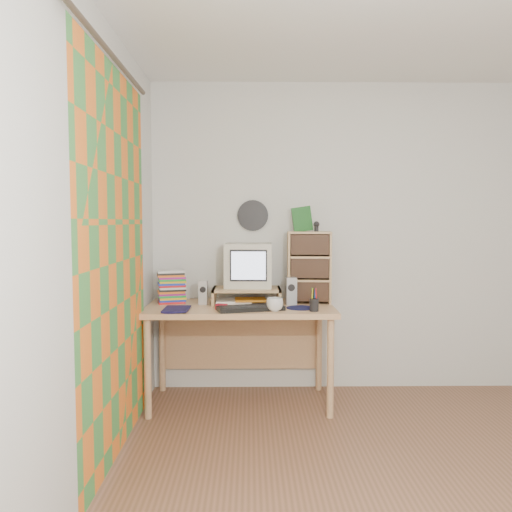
{
  "coord_description": "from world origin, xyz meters",
  "views": [
    {
      "loc": [
        -0.95,
        -2.33,
        1.38
      ],
      "look_at": [
        -0.91,
        1.33,
        1.13
      ],
      "focal_mm": 35.0,
      "sensor_mm": 36.0,
      "label": 1
    }
  ],
  "objects_px": {
    "keyboard": "(251,308)",
    "diary": "(164,308)",
    "crt_monitor": "(248,265)",
    "mug": "(275,305)",
    "desk": "(240,321)",
    "dvd_stack": "(171,285)",
    "cd_rack": "(310,267)"
  },
  "relations": [
    {
      "from": "dvd_stack",
      "to": "desk",
      "type": "bearing_deg",
      "value": -21.33
    },
    {
      "from": "crt_monitor",
      "to": "diary",
      "type": "relative_size",
      "value": 1.63
    },
    {
      "from": "cd_rack",
      "to": "diary",
      "type": "xyz_separation_m",
      "value": [
        -1.07,
        -0.34,
        -0.26
      ]
    },
    {
      "from": "desk",
      "to": "mug",
      "type": "xyz_separation_m",
      "value": [
        0.25,
        -0.3,
        0.18
      ]
    },
    {
      "from": "desk",
      "to": "diary",
      "type": "xyz_separation_m",
      "value": [
        -0.53,
        -0.28,
        0.16
      ]
    },
    {
      "from": "keyboard",
      "to": "desk",
      "type": "bearing_deg",
      "value": 91.62
    },
    {
      "from": "keyboard",
      "to": "diary",
      "type": "bearing_deg",
      "value": 165.43
    },
    {
      "from": "keyboard",
      "to": "mug",
      "type": "relative_size",
      "value": 3.97
    },
    {
      "from": "desk",
      "to": "keyboard",
      "type": "height_order",
      "value": "keyboard"
    },
    {
      "from": "dvd_stack",
      "to": "diary",
      "type": "height_order",
      "value": "dvd_stack"
    },
    {
      "from": "desk",
      "to": "dvd_stack",
      "type": "bearing_deg",
      "value": 172.77
    },
    {
      "from": "keyboard",
      "to": "diary",
      "type": "xyz_separation_m",
      "value": [
        -0.62,
        -0.01,
        0.01
      ]
    },
    {
      "from": "dvd_stack",
      "to": "mug",
      "type": "bearing_deg",
      "value": -39.11
    },
    {
      "from": "crt_monitor",
      "to": "dvd_stack",
      "type": "height_order",
      "value": "crt_monitor"
    },
    {
      "from": "keyboard",
      "to": "mug",
      "type": "height_order",
      "value": "mug"
    },
    {
      "from": "crt_monitor",
      "to": "mug",
      "type": "distance_m",
      "value": 0.49
    },
    {
      "from": "desk",
      "to": "dvd_stack",
      "type": "height_order",
      "value": "dvd_stack"
    },
    {
      "from": "crt_monitor",
      "to": "keyboard",
      "type": "bearing_deg",
      "value": -84.51
    },
    {
      "from": "diary",
      "to": "cd_rack",
      "type": "bearing_deg",
      "value": 18.0
    },
    {
      "from": "keyboard",
      "to": "cd_rack",
      "type": "distance_m",
      "value": 0.62
    },
    {
      "from": "crt_monitor",
      "to": "cd_rack",
      "type": "xyz_separation_m",
      "value": [
        0.47,
        -0.02,
        -0.01
      ]
    },
    {
      "from": "dvd_stack",
      "to": "mug",
      "type": "relative_size",
      "value": 2.41
    },
    {
      "from": "crt_monitor",
      "to": "diary",
      "type": "height_order",
      "value": "crt_monitor"
    },
    {
      "from": "desk",
      "to": "dvd_stack",
      "type": "relative_size",
      "value": 4.9
    },
    {
      "from": "crt_monitor",
      "to": "mug",
      "type": "xyz_separation_m",
      "value": [
        0.19,
        -0.38,
        -0.24
      ]
    },
    {
      "from": "crt_monitor",
      "to": "desk",
      "type": "bearing_deg",
      "value": -123.84
    },
    {
      "from": "keyboard",
      "to": "dvd_stack",
      "type": "distance_m",
      "value": 0.71
    },
    {
      "from": "dvd_stack",
      "to": "crt_monitor",
      "type": "bearing_deg",
      "value": -12.26
    },
    {
      "from": "desk",
      "to": "keyboard",
      "type": "distance_m",
      "value": 0.32
    },
    {
      "from": "keyboard",
      "to": "diary",
      "type": "distance_m",
      "value": 0.62
    },
    {
      "from": "keyboard",
      "to": "dvd_stack",
      "type": "relative_size",
      "value": 1.65
    },
    {
      "from": "cd_rack",
      "to": "dvd_stack",
      "type": "bearing_deg",
      "value": -174.88
    }
  ]
}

